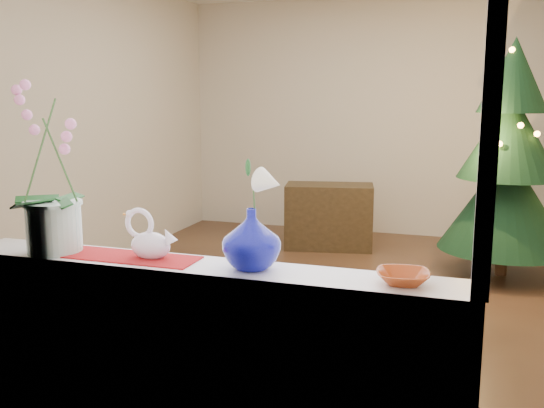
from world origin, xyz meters
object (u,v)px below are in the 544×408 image
(blue_vase, at_px, (251,234))
(paperweight, at_px, (254,263))
(xmas_tree, at_px, (508,159))
(orchid_pot, at_px, (50,168))
(amber_dish, at_px, (403,278))
(side_table, at_px, (329,216))
(swan, at_px, (150,235))

(blue_vase, distance_m, paperweight, 0.11)
(blue_vase, xyz_separation_m, paperweight, (0.02, -0.04, -0.10))
(paperweight, relative_size, xmas_tree, 0.03)
(orchid_pot, bearing_deg, amber_dish, 0.60)
(xmas_tree, height_order, side_table, xmas_tree)
(swan, relative_size, paperweight, 3.32)
(orchid_pot, relative_size, blue_vase, 2.67)
(xmas_tree, bearing_deg, blue_vase, -107.84)
(amber_dish, bearing_deg, blue_vase, 178.83)
(blue_vase, distance_m, xmas_tree, 3.66)
(blue_vase, bearing_deg, swan, 179.33)
(swan, xyz_separation_m, amber_dish, (1.05, -0.02, -0.08))
(orchid_pot, height_order, swan, orchid_pot)
(blue_vase, height_order, xmas_tree, xmas_tree)
(swan, bearing_deg, amber_dish, 17.65)
(paperweight, height_order, xmas_tree, xmas_tree)
(amber_dish, xyz_separation_m, xmas_tree, (0.53, 3.50, 0.11))
(paperweight, xyz_separation_m, side_table, (-0.61, 4.00, -0.62))
(orchid_pot, bearing_deg, xmas_tree, 59.93)
(orchid_pot, relative_size, swan, 3.12)
(blue_vase, xyz_separation_m, xmas_tree, (1.12, 3.48, -0.01))
(orchid_pot, height_order, side_table, orchid_pot)
(xmas_tree, bearing_deg, paperweight, -107.34)
(amber_dish, bearing_deg, orchid_pot, -179.40)
(orchid_pot, distance_m, paperweight, 0.99)
(swan, xyz_separation_m, xmas_tree, (1.58, 3.48, 0.03))
(swan, xyz_separation_m, side_table, (-0.13, 3.96, -0.68))
(swan, height_order, xmas_tree, xmas_tree)
(swan, distance_m, side_table, 4.02)
(orchid_pot, distance_m, side_table, 4.12)
(blue_vase, bearing_deg, orchid_pot, -178.24)
(amber_dish, relative_size, side_table, 0.18)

